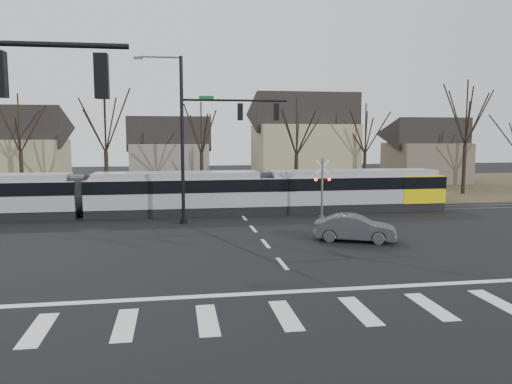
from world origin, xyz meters
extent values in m
plane|color=black|center=(0.00, 0.00, 0.00)|extent=(140.00, 140.00, 0.00)
cube|color=#38331E|center=(0.00, 32.00, 0.01)|extent=(140.00, 28.00, 0.01)
cube|color=silver|center=(-8.40, -4.00, 0.01)|extent=(0.60, 2.60, 0.01)
cube|color=silver|center=(-6.00, -4.00, 0.01)|extent=(0.60, 2.60, 0.01)
cube|color=silver|center=(-3.60, -4.00, 0.01)|extent=(0.60, 2.60, 0.01)
cube|color=silver|center=(-1.20, -4.00, 0.01)|extent=(0.60, 2.60, 0.01)
cube|color=silver|center=(1.20, -4.00, 0.01)|extent=(0.60, 2.60, 0.01)
cube|color=silver|center=(3.60, -4.00, 0.01)|extent=(0.60, 2.60, 0.01)
cube|color=silver|center=(6.00, -4.00, 0.01)|extent=(0.60, 2.60, 0.01)
cube|color=silver|center=(0.00, -1.80, 0.01)|extent=(28.00, 0.35, 0.01)
cube|color=silver|center=(0.00, 2.00, 0.01)|extent=(0.18, 2.00, 0.01)
cube|color=silver|center=(0.00, 6.00, 0.01)|extent=(0.18, 2.00, 0.01)
cube|color=silver|center=(0.00, 10.00, 0.01)|extent=(0.18, 2.00, 0.01)
cube|color=silver|center=(0.00, 14.00, 0.01)|extent=(0.18, 2.00, 0.01)
cube|color=silver|center=(0.00, 18.00, 0.01)|extent=(0.18, 2.00, 0.01)
cube|color=silver|center=(0.00, 22.00, 0.01)|extent=(0.18, 2.00, 0.01)
cube|color=silver|center=(0.00, 26.00, 0.01)|extent=(0.18, 2.00, 0.01)
cube|color=silver|center=(0.00, 30.00, 0.01)|extent=(0.18, 2.00, 0.01)
cube|color=#59595E|center=(0.00, 15.10, 0.03)|extent=(90.00, 0.12, 0.06)
cube|color=#59595E|center=(0.00, 16.50, 0.03)|extent=(90.00, 0.12, 0.06)
cube|color=gray|center=(-4.33, 16.00, 1.47)|extent=(12.07, 2.82, 2.94)
cube|color=black|center=(-4.33, 16.00, 2.06)|extent=(12.09, 2.86, 0.86)
cube|color=gray|center=(8.25, 16.00, 1.47)|extent=(13.08, 2.82, 2.94)
cube|color=black|center=(8.25, 16.00, 2.06)|extent=(13.10, 2.86, 0.86)
cube|color=yellow|center=(13.17, 16.00, 1.56)|extent=(3.22, 2.88, 1.96)
imported|color=#3F4045|center=(4.70, 5.88, 0.69)|extent=(4.35, 5.19, 1.38)
cube|color=black|center=(-6.15, -6.00, 6.90)|extent=(0.32, 0.32, 1.05)
sphere|color=#FF0C07|center=(-6.15, -6.00, 7.23)|extent=(0.22, 0.22, 0.22)
cylinder|color=black|center=(-4.00, 12.50, 5.10)|extent=(0.22, 0.22, 10.20)
cylinder|color=black|center=(-4.00, 12.50, 0.15)|extent=(0.44, 0.44, 0.30)
cylinder|color=black|center=(-0.75, 12.50, 7.60)|extent=(6.50, 0.14, 0.14)
cube|color=#0C5926|center=(-2.50, 12.50, 7.75)|extent=(0.90, 0.03, 0.22)
cube|color=black|center=(-0.42, 12.50, 6.90)|extent=(0.32, 0.32, 1.05)
sphere|color=#FF0C07|center=(-0.42, 12.50, 7.23)|extent=(0.22, 0.22, 0.22)
cube|color=black|center=(1.85, 12.50, 6.90)|extent=(0.32, 0.32, 1.05)
sphere|color=#FF0C07|center=(1.85, 12.50, 7.23)|extent=(0.22, 0.22, 0.22)
cube|color=#59595B|center=(-6.50, 12.50, 10.02)|extent=(0.55, 0.22, 0.14)
cylinder|color=#59595B|center=(5.00, 12.80, 2.00)|extent=(0.14, 0.14, 4.00)
cylinder|color=#59595B|center=(5.00, 12.80, 0.10)|extent=(0.36, 0.36, 0.20)
cube|color=silver|center=(5.00, 12.80, 3.40)|extent=(0.95, 0.04, 0.95)
cube|color=silver|center=(5.00, 12.80, 3.40)|extent=(0.95, 0.04, 0.95)
cube|color=black|center=(5.00, 12.80, 2.60)|extent=(1.00, 0.10, 0.12)
sphere|color=#FF0C07|center=(4.55, 12.72, 2.60)|extent=(0.18, 0.18, 0.18)
sphere|color=#FF0C07|center=(5.45, 12.72, 2.60)|extent=(0.18, 0.18, 0.18)
cube|color=gray|center=(-20.00, 34.00, 2.50)|extent=(9.00, 8.00, 5.00)
cube|color=slate|center=(-5.00, 36.00, 2.25)|extent=(8.00, 7.00, 4.50)
cube|color=gray|center=(9.00, 33.00, 3.25)|extent=(10.00, 8.00, 6.50)
cube|color=brown|center=(24.00, 35.00, 2.25)|extent=(8.00, 7.00, 4.50)
camera|label=1|loc=(-4.48, -18.45, 5.54)|focal=35.00mm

